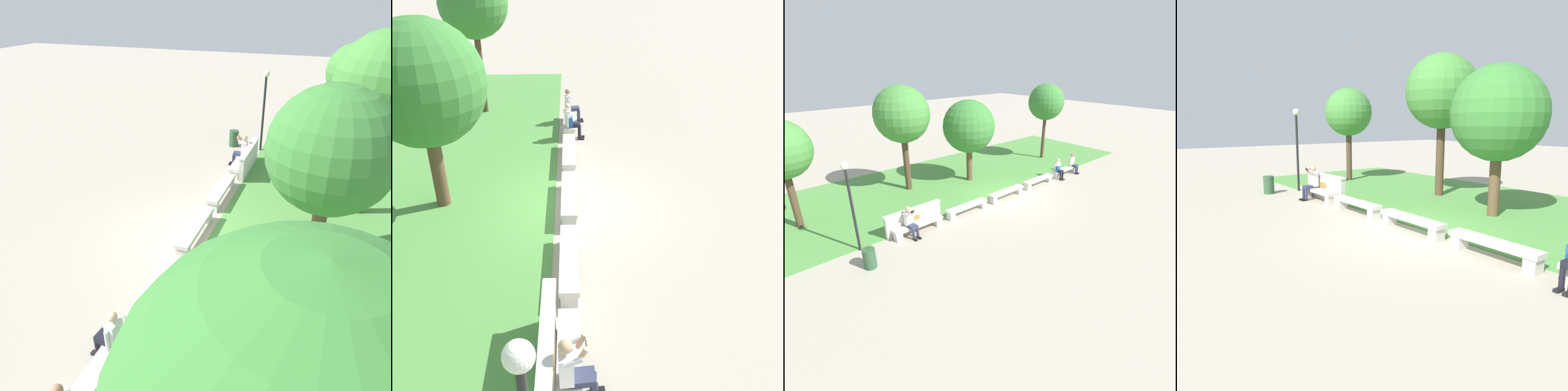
{
  "view_description": "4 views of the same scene",
  "coord_description": "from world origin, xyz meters",
  "views": [
    {
      "loc": [
        8.8,
        3.23,
        6.37
      ],
      "look_at": [
        -1.17,
        -0.42,
        0.76
      ],
      "focal_mm": 35.0,
      "sensor_mm": 36.0,
      "label": 1
    },
    {
      "loc": [
        -10.3,
        -0.12,
        6.41
      ],
      "look_at": [
        -1.13,
        -0.45,
        0.99
      ],
      "focal_mm": 42.0,
      "sensor_mm": 36.0,
      "label": 2
    },
    {
      "loc": [
        -10.87,
        -10.19,
        6.74
      ],
      "look_at": [
        -2.21,
        -0.39,
        0.91
      ],
      "focal_mm": 28.0,
      "sensor_mm": 36.0,
      "label": 3
    },
    {
      "loc": [
        7.55,
        -6.91,
        3.0
      ],
      "look_at": [
        -1.39,
        -0.31,
        0.85
      ],
      "focal_mm": 35.0,
      "sensor_mm": 36.0,
      "label": 4
    }
  ],
  "objects": [
    {
      "name": "tree_behind_wall",
      "position": [
        -3.28,
        4.51,
        4.14
      ],
      "size": [
        2.93,
        2.93,
        5.64
      ],
      "color": "#4C3826",
      "rests_on": "ground"
    },
    {
      "name": "lamp_post",
      "position": [
        -7.77,
        0.35,
        2.36
      ],
      "size": [
        0.28,
        0.28,
        3.57
      ],
      "color": "black",
      "rests_on": "ground"
    },
    {
      "name": "bench_end",
      "position": [
        5.36,
        0.0,
        0.31
      ],
      "size": [
        2.28,
        0.4,
        0.45
      ],
      "color": "beige",
      "rests_on": "ground"
    },
    {
      "name": "bench_far",
      "position": [
        2.68,
        0.0,
        0.31
      ],
      "size": [
        2.28,
        0.4,
        0.45
      ],
      "color": "beige",
      "rests_on": "ground"
    },
    {
      "name": "grass_strip",
      "position": [
        0.0,
        4.38,
        0.01
      ],
      "size": [
        25.01,
        8.0,
        0.03
      ],
      "primitive_type": "cube",
      "color": "#518E42",
      "rests_on": "ground"
    },
    {
      "name": "backrest_wall_with_plaque",
      "position": [
        -5.36,
        0.34,
        0.52
      ],
      "size": [
        2.66,
        0.24,
        1.01
      ],
      "color": "beige",
      "rests_on": "ground"
    },
    {
      "name": "bench_mid",
      "position": [
        0.0,
        0.0,
        0.31
      ],
      "size": [
        2.28,
        0.4,
        0.45
      ],
      "color": "beige",
      "rests_on": "ground"
    },
    {
      "name": "person_photographer",
      "position": [
        -5.74,
        -0.08,
        0.74
      ],
      "size": [
        0.49,
        0.74,
        1.32
      ],
      "color": "black",
      "rests_on": "ground"
    },
    {
      "name": "bench_main",
      "position": [
        -5.36,
        0.0,
        0.31
      ],
      "size": [
        2.28,
        0.4,
        0.45
      ],
      "color": "beige",
      "rests_on": "ground"
    },
    {
      "name": "person_distant",
      "position": [
        4.52,
        -0.07,
        0.67
      ],
      "size": [
        0.48,
        0.7,
        1.26
      ],
      "color": "black",
      "rests_on": "ground"
    },
    {
      "name": "backpack",
      "position": [
        4.45,
        -0.04,
        0.63
      ],
      "size": [
        0.28,
        0.24,
        0.43
      ],
      "color": "#234C8C",
      "rests_on": "bench_end"
    },
    {
      "name": "trash_bin",
      "position": [
        -7.91,
        -0.97,
        0.38
      ],
      "size": [
        0.44,
        0.44,
        0.75
      ],
      "primitive_type": "cylinder",
      "color": "#2D5133",
      "rests_on": "ground"
    },
    {
      "name": "tree_left_background",
      "position": [
        -9.04,
        3.84,
        3.46
      ],
      "size": [
        2.39,
        2.39,
        4.69
      ],
      "color": "#4C3826",
      "rests_on": "ground"
    },
    {
      "name": "ground_plane",
      "position": [
        0.0,
        0.0,
        0.0
      ],
      "size": [
        80.0,
        80.0,
        0.0
      ],
      "primitive_type": "plane",
      "color": "#A89E8C"
    },
    {
      "name": "tree_far_back",
      "position": [
        0.23,
        3.34,
        3.25
      ],
      "size": [
        2.99,
        2.99,
        4.76
      ],
      "color": "brown",
      "rests_on": "ground"
    },
    {
      "name": "bench_near",
      "position": [
        -2.68,
        0.0,
        0.31
      ],
      "size": [
        2.28,
        0.4,
        0.45
      ],
      "color": "beige",
      "rests_on": "ground"
    }
  ]
}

